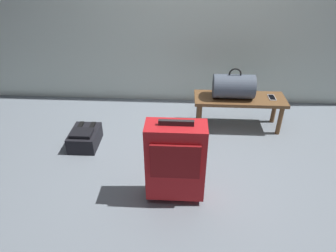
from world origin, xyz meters
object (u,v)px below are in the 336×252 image
Objects in this scene: duffel_bag_slate at (234,86)px; cell_phone at (272,97)px; suitcase_upright_red at (176,160)px; backpack_dark at (85,137)px; bench at (239,102)px.

cell_phone is at bearing 1.38° from duffel_bag_slate.
suitcase_upright_red is 1.96× the size of backpack_dark.
duffel_bag_slate is 1.16× the size of backpack_dark.
duffel_bag_slate is 0.59× the size of suitcase_upright_red.
suitcase_upright_red is 1.24m from backpack_dark.
duffel_bag_slate reaches higher than bench.
suitcase_upright_red is at bearing -116.56° from duffel_bag_slate.
suitcase_upright_red is at bearing -36.02° from backpack_dark.
bench is 0.21m from duffel_bag_slate.
backpack_dark is (-1.56, -0.47, -0.41)m from duffel_bag_slate.
suitcase_upright_red reaches higher than bench.
cell_phone is 2.07m from backpack_dark.
cell_phone is (0.43, 0.01, -0.13)m from duffel_bag_slate.
bench is 2.63× the size of backpack_dark.
cell_phone is at bearing 1.71° from bench.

